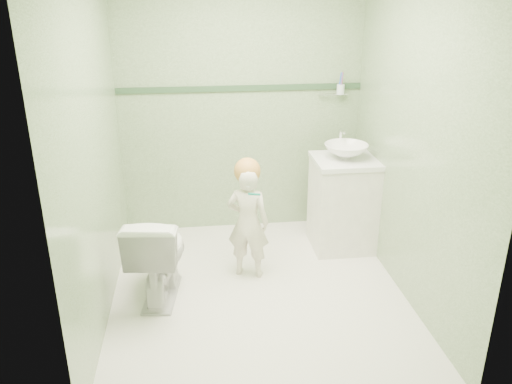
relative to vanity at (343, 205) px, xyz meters
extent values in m
plane|color=white|center=(-0.84, -0.70, -0.40)|extent=(2.50, 2.50, 0.00)
cube|color=gray|center=(-0.84, 0.55, 0.80)|extent=(2.20, 0.04, 2.40)
cube|color=gray|center=(-0.84, -1.95, 0.80)|extent=(2.20, 0.04, 2.40)
cube|color=gray|center=(-1.94, -0.70, 0.80)|extent=(0.04, 2.50, 2.40)
cube|color=gray|center=(0.26, -0.70, 0.80)|extent=(0.04, 2.50, 2.40)
cube|color=#2E4C30|center=(-0.84, 0.54, 0.95)|extent=(2.20, 0.02, 0.05)
cube|color=white|center=(0.00, 0.00, 0.00)|extent=(0.52, 0.50, 0.80)
cube|color=white|center=(0.00, 0.00, 0.41)|extent=(0.54, 0.52, 0.04)
imported|color=white|center=(0.00, 0.00, 0.49)|extent=(0.37, 0.37, 0.13)
cylinder|color=silver|center=(0.00, 0.20, 0.55)|extent=(0.03, 0.03, 0.18)
cylinder|color=silver|center=(0.00, 0.15, 0.63)|extent=(0.02, 0.12, 0.02)
cylinder|color=silver|center=(0.00, 0.50, 0.88)|extent=(0.26, 0.02, 0.02)
cylinder|color=silver|center=(0.06, 0.48, 0.93)|extent=(0.07, 0.07, 0.09)
cylinder|color=#D95343|center=(0.07, 0.49, 1.00)|extent=(0.01, 0.01, 0.17)
cylinder|color=#754CA7|center=(0.06, 0.47, 1.00)|extent=(0.01, 0.01, 0.17)
cylinder|color=blue|center=(0.05, 0.47, 1.00)|extent=(0.01, 0.01, 0.17)
imported|color=white|center=(-1.58, -0.62, -0.05)|extent=(0.48, 0.73, 0.70)
imported|color=beige|center=(-0.89, -0.40, 0.06)|extent=(0.39, 0.32, 0.92)
sphere|color=#C6893D|center=(-0.89, -0.37, 0.49)|extent=(0.20, 0.20, 0.20)
cylinder|color=#108171|center=(-0.85, -0.55, 0.36)|extent=(0.11, 0.11, 0.06)
cube|color=white|center=(-0.89, -0.48, 0.40)|extent=(0.03, 0.03, 0.02)
camera|label=1|loc=(-1.28, -4.08, 1.80)|focal=36.35mm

